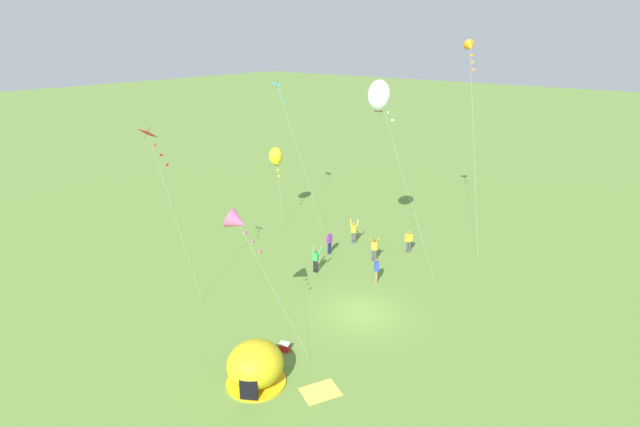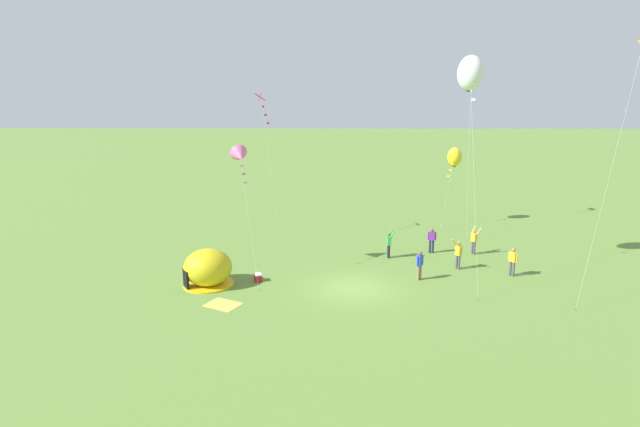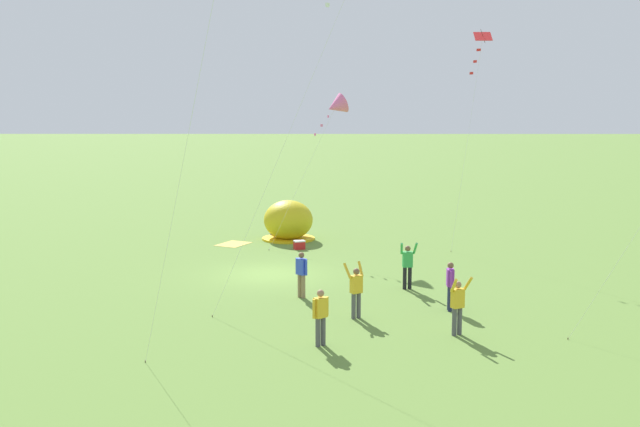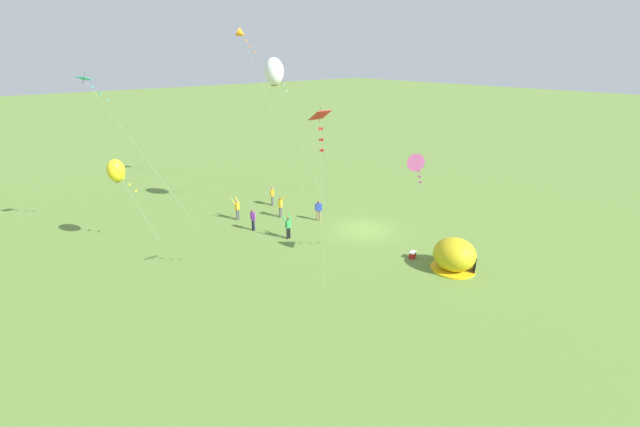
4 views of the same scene
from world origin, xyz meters
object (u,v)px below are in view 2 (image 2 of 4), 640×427
kite_cyan (470,89)px  person_strolling (513,260)px  person_with_toddler (432,239)px  kite_red (261,103)px  person_center_field (420,264)px  person_arms_raised (389,243)px  person_near_tent (458,254)px  cooler_box (258,277)px  kite_yellow (454,157)px  kite_pink (240,156)px  popup_tent (208,268)px  kite_white (470,73)px  person_far_back (474,240)px

kite_cyan → person_strolling: bearing=-92.1°
person_with_toddler → kite_red: (-11.83, 3.25, 9.02)m
person_with_toddler → person_center_field: (-1.75, -5.22, 0.00)m
person_arms_raised → person_center_field: person_arms_raised is taller
person_near_tent → person_arms_raised: same height
person_near_tent → person_strolling: 3.14m
person_arms_raised → cooler_box: bearing=-151.1°
cooler_box → person_strolling: (15.00, 1.11, 0.74)m
kite_yellow → person_arms_raised: bearing=-123.7°
kite_pink → person_arms_raised: bearing=16.1°
popup_tent → person_arms_raised: popup_tent is taller
person_arms_raised → kite_white: size_ratio=0.15×
person_arms_raised → kite_red: bearing=153.4°
cooler_box → kite_red: (-0.70, 8.85, 9.76)m
cooler_box → person_near_tent: (12.08, 2.29, 0.78)m
person_near_tent → popup_tent: bearing=-168.7°
cooler_box → kite_red: kite_red is taller
kite_pink → person_far_back: bearing=13.3°
person_near_tent → kite_pink: kite_pink is taller
person_near_tent → kite_yellow: (2.37, 11.72, 4.61)m
person_arms_raised → person_center_field: bearing=-72.4°
person_center_field → kite_white: bearing=36.3°
person_far_back → person_arms_raised: (-5.85, -0.90, 0.00)m
kite_yellow → kite_cyan: 5.54m
kite_pink → kite_cyan: 21.17m
person_with_toddler → person_center_field: 5.51m
kite_pink → person_center_field: bearing=-7.8°
popup_tent → kite_yellow: bearing=40.5°
person_arms_raised → person_near_tent: bearing=-28.5°
person_with_toddler → person_arms_raised: (-3.05, -1.14, 0.03)m
person_arms_raised → kite_cyan: size_ratio=0.16×
person_far_back → cooler_box: bearing=-158.9°
person_far_back → kite_cyan: (1.55, 8.98, 10.04)m
person_arms_raised → person_strolling: person_arms_raised is taller
person_with_toddler → kite_cyan: (4.35, 8.75, 10.07)m
person_arms_raised → kite_white: 11.64m
person_with_toddler → kite_yellow: 10.16m
popup_tent → person_near_tent: (14.80, 2.96, 0.00)m
kite_yellow → kite_cyan: (1.02, 0.35, 5.43)m
popup_tent → kite_red: 13.25m
person_with_toddler → kite_red: size_ratio=0.16×
kite_white → kite_yellow: bearing=78.7°
person_far_back → kite_yellow: 9.80m
person_near_tent → kite_cyan: kite_cyan is taller
cooler_box → popup_tent: bearing=-166.1°
person_near_tent → kite_white: (0.05, 0.12, 10.72)m
kite_white → kite_cyan: (3.34, 11.94, -0.68)m
kite_yellow → kite_pink: 19.82m
person_with_toddler → kite_pink: size_ratio=0.22×
person_strolling → kite_yellow: size_ratio=0.27×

